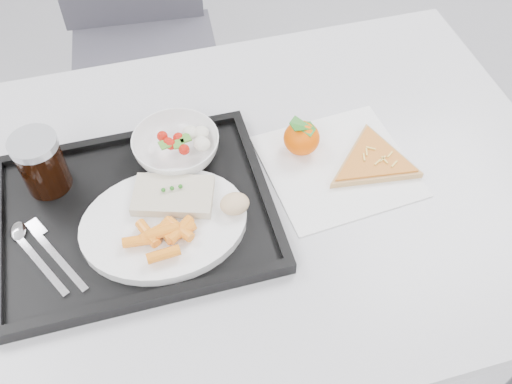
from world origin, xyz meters
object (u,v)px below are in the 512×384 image
object	(u,v)px
tangerine	(302,138)
dinner_plate	(164,223)
chair	(138,22)
pizza_slice	(373,161)
salad_bowl	(176,147)
table	(227,215)
cola_glass	(41,162)
tray	(135,214)

from	to	relation	value
tangerine	dinner_plate	bearing A→B (deg)	-157.49
tangerine	chair	bearing A→B (deg)	105.89
tangerine	pizza_slice	xyz separation A→B (m)	(0.11, -0.07, -0.02)
salad_bowl	table	bearing A→B (deg)	-54.42
table	chair	world-z (taller)	chair
chair	salad_bowl	world-z (taller)	chair
chair	dinner_plate	bearing A→B (deg)	-92.89
dinner_plate	salad_bowl	world-z (taller)	salad_bowl
dinner_plate	cola_glass	distance (m)	0.23
cola_glass	tangerine	size ratio (longest dim) A/B	1.29
salad_bowl	chair	bearing A→B (deg)	90.23
table	chair	distance (m)	0.86
tray	cola_glass	xyz separation A→B (m)	(-0.13, 0.10, 0.06)
dinner_plate	pizza_slice	world-z (taller)	dinner_plate
table	salad_bowl	bearing A→B (deg)	125.58
table	dinner_plate	bearing A→B (deg)	-154.15
dinner_plate	salad_bowl	distance (m)	0.15
table	pizza_slice	world-z (taller)	pizza_slice
table	pizza_slice	xyz separation A→B (m)	(0.27, -0.01, 0.08)
chair	cola_glass	xyz separation A→B (m)	(-0.22, -0.76, 0.28)
table	tray	distance (m)	0.17
table	tangerine	world-z (taller)	tangerine
table	tray	bearing A→B (deg)	-175.80
pizza_slice	tray	bearing A→B (deg)	-179.73
cola_glass	pizza_slice	bearing A→B (deg)	-9.67
chair	pizza_slice	distance (m)	0.94
cola_glass	tangerine	world-z (taller)	cola_glass
tray	pizza_slice	size ratio (longest dim) A/B	1.77
table	cola_glass	world-z (taller)	cola_glass
table	chair	bearing A→B (deg)	94.63
salad_bowl	cola_glass	distance (m)	0.23
tray	pizza_slice	bearing A→B (deg)	0.27
table	tangerine	bearing A→B (deg)	19.96
chair	cola_glass	bearing A→B (deg)	-106.20
chair	tray	world-z (taller)	chair
pizza_slice	dinner_plate	bearing A→B (deg)	-173.23
salad_bowl	tangerine	distance (m)	0.22
tray	salad_bowl	distance (m)	0.14
salad_bowl	cola_glass	size ratio (longest dim) A/B	1.41
chair	dinner_plate	distance (m)	0.93
dinner_plate	table	bearing A→B (deg)	25.85
salad_bowl	cola_glass	xyz separation A→B (m)	(-0.22, -0.01, 0.03)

